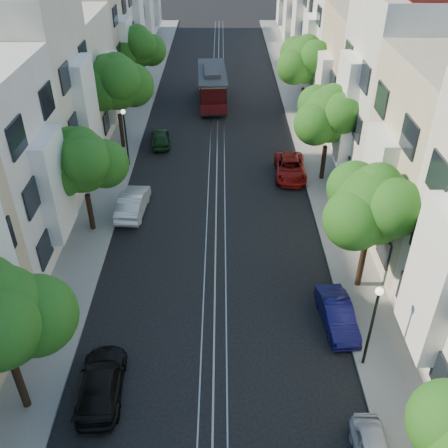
{
  "coord_description": "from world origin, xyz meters",
  "views": [
    {
      "loc": [
        0.37,
        -10.04,
        16.8
      ],
      "look_at": [
        0.47,
        11.34,
        2.2
      ],
      "focal_mm": 40.0,
      "sensor_mm": 36.0,
      "label": 1
    }
  ],
  "objects_px": {
    "parked_car_w_near": "(101,383)",
    "parked_car_w_mid": "(133,203)",
    "tree_e_d": "(306,61)",
    "cable_car": "(212,84)",
    "tree_w_c": "(117,83)",
    "parked_car_e_mid": "(337,314)",
    "tree_e_b": "(374,207)",
    "parked_car_w_far": "(160,138)",
    "tree_w_b": "(83,163)",
    "lamp_east": "(374,316)",
    "parked_car_e_far": "(290,168)",
    "tree_e_c": "(330,116)",
    "tree_w_d": "(138,48)",
    "lamp_west": "(125,129)"
  },
  "relations": [
    {
      "from": "parked_car_w_near",
      "to": "parked_car_w_mid",
      "type": "relative_size",
      "value": 0.99
    },
    {
      "from": "tree_e_d",
      "to": "cable_car",
      "type": "xyz_separation_m",
      "value": [
        -7.76,
        3.46,
        -3.07
      ]
    },
    {
      "from": "tree_w_c",
      "to": "parked_car_e_mid",
      "type": "bearing_deg",
      "value": -55.63
    },
    {
      "from": "tree_e_b",
      "to": "parked_car_w_far",
      "type": "distance_m",
      "value": 20.68
    },
    {
      "from": "tree_e_d",
      "to": "parked_car_w_far",
      "type": "height_order",
      "value": "tree_e_d"
    },
    {
      "from": "tree_e_d",
      "to": "tree_w_b",
      "type": "bearing_deg",
      "value": -130.27
    },
    {
      "from": "lamp_east",
      "to": "parked_car_e_far",
      "type": "distance_m",
      "value": 16.71
    },
    {
      "from": "tree_e_b",
      "to": "parked_car_e_far",
      "type": "height_order",
      "value": "tree_e_b"
    },
    {
      "from": "tree_e_c",
      "to": "tree_w_d",
      "type": "distance_m",
      "value": 21.53
    },
    {
      "from": "tree_e_d",
      "to": "cable_car",
      "type": "bearing_deg",
      "value": 155.95
    },
    {
      "from": "tree_e_c",
      "to": "parked_car_w_mid",
      "type": "relative_size",
      "value": 1.56
    },
    {
      "from": "tree_e_b",
      "to": "tree_w_c",
      "type": "relative_size",
      "value": 0.94
    },
    {
      "from": "tree_e_d",
      "to": "parked_car_w_near",
      "type": "height_order",
      "value": "tree_e_d"
    },
    {
      "from": "parked_car_e_far",
      "to": "parked_car_w_far",
      "type": "distance_m",
      "value": 10.73
    },
    {
      "from": "parked_car_e_mid",
      "to": "parked_car_w_near",
      "type": "distance_m",
      "value": 10.67
    },
    {
      "from": "tree_e_c",
      "to": "lamp_west",
      "type": "bearing_deg",
      "value": 171.51
    },
    {
      "from": "tree_w_b",
      "to": "parked_car_w_mid",
      "type": "distance_m",
      "value": 4.65
    },
    {
      "from": "parked_car_w_far",
      "to": "parked_car_e_far",
      "type": "bearing_deg",
      "value": 144.17
    },
    {
      "from": "tree_w_b",
      "to": "tree_w_c",
      "type": "distance_m",
      "value": 11.02
    },
    {
      "from": "tree_e_d",
      "to": "parked_car_e_mid",
      "type": "xyz_separation_m",
      "value": [
        -1.66,
        -24.62,
        -4.26
      ]
    },
    {
      "from": "tree_e_c",
      "to": "lamp_east",
      "type": "height_order",
      "value": "tree_e_c"
    },
    {
      "from": "tree_e_b",
      "to": "cable_car",
      "type": "height_order",
      "value": "tree_e_b"
    },
    {
      "from": "tree_e_b",
      "to": "lamp_west",
      "type": "relative_size",
      "value": 1.61
    },
    {
      "from": "lamp_west",
      "to": "parked_car_w_far",
      "type": "xyz_separation_m",
      "value": [
        1.9,
        3.55,
        -2.24
      ]
    },
    {
      "from": "parked_car_e_mid",
      "to": "parked_car_w_far",
      "type": "xyz_separation_m",
      "value": [
        -10.0,
        19.19,
        -0.0
      ]
    },
    {
      "from": "tree_e_d",
      "to": "parked_car_e_mid",
      "type": "relative_size",
      "value": 1.86
    },
    {
      "from": "tree_w_b",
      "to": "tree_e_b",
      "type": "bearing_deg",
      "value": -19.15
    },
    {
      "from": "tree_w_c",
      "to": "lamp_west",
      "type": "bearing_deg",
      "value": -74.25
    },
    {
      "from": "tree_w_b",
      "to": "tree_w_c",
      "type": "relative_size",
      "value": 0.88
    },
    {
      "from": "tree_w_b",
      "to": "parked_car_w_mid",
      "type": "xyz_separation_m",
      "value": [
        2.04,
        1.92,
        -3.71
      ]
    },
    {
      "from": "tree_e_c",
      "to": "parked_car_e_mid",
      "type": "height_order",
      "value": "tree_e_c"
    },
    {
      "from": "tree_e_b",
      "to": "lamp_west",
      "type": "xyz_separation_m",
      "value": [
        -13.56,
        13.02,
        -1.89
      ]
    },
    {
      "from": "lamp_west",
      "to": "parked_car_e_mid",
      "type": "xyz_separation_m",
      "value": [
        11.9,
        -15.65,
        -2.24
      ]
    },
    {
      "from": "tree_w_c",
      "to": "lamp_east",
      "type": "xyz_separation_m",
      "value": [
        13.44,
        -20.98,
        -2.22
      ]
    },
    {
      "from": "tree_w_d",
      "to": "cable_car",
      "type": "bearing_deg",
      "value": -13.04
    },
    {
      "from": "tree_e_d",
      "to": "lamp_west",
      "type": "bearing_deg",
      "value": -146.5
    },
    {
      "from": "lamp_east",
      "to": "tree_e_d",
      "type": "bearing_deg",
      "value": 87.96
    },
    {
      "from": "parked_car_w_far",
      "to": "parked_car_w_near",
      "type": "bearing_deg",
      "value": 82.16
    },
    {
      "from": "tree_e_b",
      "to": "tree_w_d",
      "type": "relative_size",
      "value": 1.03
    },
    {
      "from": "tree_e_d",
      "to": "tree_w_c",
      "type": "distance_m",
      "value": 15.6
    },
    {
      "from": "cable_car",
      "to": "parked_car_w_mid",
      "type": "height_order",
      "value": "cable_car"
    },
    {
      "from": "tree_e_c",
      "to": "parked_car_w_near",
      "type": "distance_m",
      "value": 21.28
    },
    {
      "from": "cable_car",
      "to": "parked_car_w_near",
      "type": "bearing_deg",
      "value": -99.73
    },
    {
      "from": "tree_w_b",
      "to": "tree_w_c",
      "type": "bearing_deg",
      "value": 90.0
    },
    {
      "from": "lamp_east",
      "to": "parked_car_w_near",
      "type": "relative_size",
      "value": 1.01
    },
    {
      "from": "tree_e_d",
      "to": "tree_w_c",
      "type": "bearing_deg",
      "value": -157.38
    },
    {
      "from": "tree_w_d",
      "to": "parked_car_w_near",
      "type": "xyz_separation_m",
      "value": [
        2.74,
        -33.34,
        -4.0
      ]
    },
    {
      "from": "cable_car",
      "to": "parked_car_e_far",
      "type": "distance_m",
      "value": 15.05
    },
    {
      "from": "parked_car_e_mid",
      "to": "tree_w_c",
      "type": "bearing_deg",
      "value": 119.67
    },
    {
      "from": "lamp_west",
      "to": "parked_car_w_mid",
      "type": "relative_size",
      "value": 1.0
    }
  ]
}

